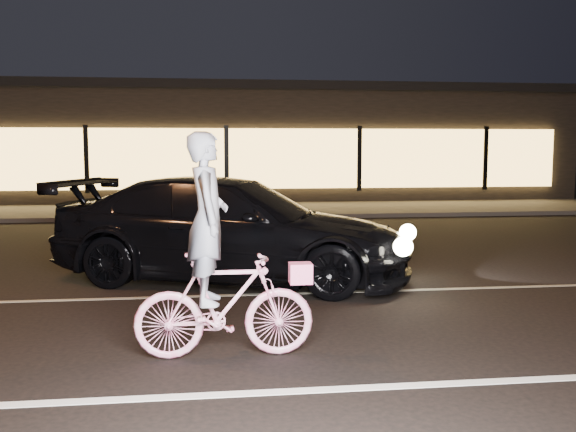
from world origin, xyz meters
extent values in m
plane|color=black|center=(0.00, 0.00, 0.00)|extent=(90.00, 90.00, 0.00)
cube|color=silver|center=(0.00, -1.50, 0.00)|extent=(60.00, 0.12, 0.01)
cube|color=gray|center=(0.00, 2.00, 0.00)|extent=(60.00, 0.10, 0.01)
cube|color=#383533|center=(0.00, 13.00, 0.06)|extent=(30.00, 4.00, 0.12)
cube|color=black|center=(0.00, 19.00, 2.00)|extent=(25.00, 8.00, 4.00)
cube|color=black|center=(0.00, 19.00, 4.05)|extent=(25.40, 8.40, 0.30)
cube|color=#EBB252|center=(0.00, 14.90, 1.60)|extent=(23.00, 0.15, 2.00)
cube|color=black|center=(-4.50, 14.82, 1.60)|extent=(0.15, 0.08, 2.20)
cube|color=black|center=(0.00, 14.82, 1.60)|extent=(0.15, 0.08, 2.20)
cube|color=black|center=(4.50, 14.82, 1.60)|extent=(0.15, 0.08, 2.20)
cube|color=black|center=(9.00, 14.82, 1.60)|extent=(0.15, 0.08, 2.20)
imported|color=#F03A81|center=(-0.52, -0.56, 0.51)|extent=(1.71, 0.48, 1.03)
imported|color=silver|center=(-0.66, -0.56, 1.35)|extent=(0.39, 0.59, 1.62)
cube|color=#FF5088|center=(0.22, -0.56, 0.80)|extent=(0.22, 0.18, 0.20)
imported|color=black|center=(-0.30, 3.01, 0.78)|extent=(5.77, 3.89, 1.55)
sphere|color=#FFF2BF|center=(2.36, 2.79, 0.71)|extent=(0.26, 0.26, 0.26)
sphere|color=#FFF2BF|center=(1.87, 1.46, 0.71)|extent=(0.26, 0.26, 0.26)
camera|label=1|loc=(-0.67, -6.56, 2.02)|focal=40.00mm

